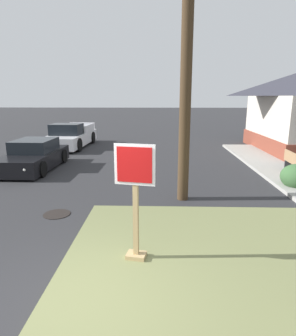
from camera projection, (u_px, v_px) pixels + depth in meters
name	position (u px, v px, depth m)	size (l,w,h in m)	color
ground_plane	(68.00, 309.00, 4.34)	(160.00, 160.00, 0.00)	#2B2B2D
grass_corner_patch	(215.00, 260.00, 5.57)	(5.72, 5.29, 0.08)	olive
stop_sign	(135.00, 205.00, 5.31)	(0.72, 0.34, 2.18)	tan
manhole_cover	(57.00, 214.00, 7.80)	(0.70, 0.70, 0.02)	black
parked_sedan_black	(34.00, 156.00, 12.61)	(1.94, 4.14, 1.25)	black
pickup_truck_white	(71.00, 137.00, 18.06)	(2.21, 5.22, 1.48)	silver
street_bench	(295.00, 162.00, 11.28)	(0.49, 1.58, 0.85)	#93704C
utility_pole	(188.00, 13.00, 7.76)	(1.73, 0.33, 10.00)	#42301E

